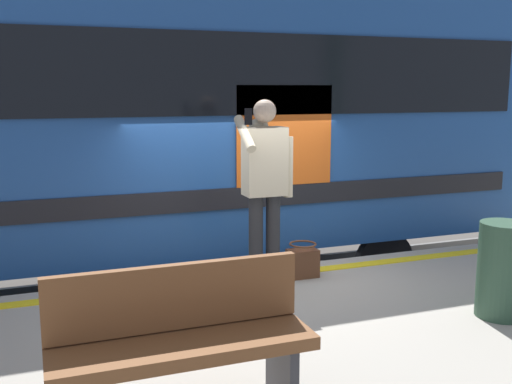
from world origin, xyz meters
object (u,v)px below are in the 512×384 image
object	(u,v)px
handbag	(303,262)
trash_bin	(503,270)
train_carriage	(102,111)
bench	(181,337)
passenger	(265,178)

from	to	relation	value
handbag	trash_bin	size ratio (longest dim) A/B	0.44
handbag	trash_bin	world-z (taller)	trash_bin
train_carriage	bench	world-z (taller)	train_carriage
train_carriage	trash_bin	distance (m)	5.07
train_carriage	handbag	distance (m)	3.31
train_carriage	bench	bearing A→B (deg)	88.65
bench	trash_bin	distance (m)	3.01
train_carriage	bench	distance (m)	4.75
trash_bin	bench	bearing A→B (deg)	11.44
handbag	train_carriage	bearing A→B (deg)	-54.74
passenger	handbag	distance (m)	1.05
passenger	trash_bin	bearing A→B (deg)	137.69
passenger	trash_bin	world-z (taller)	passenger
trash_bin	handbag	bearing A→B (deg)	-54.54
train_carriage	handbag	bearing A→B (deg)	125.26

